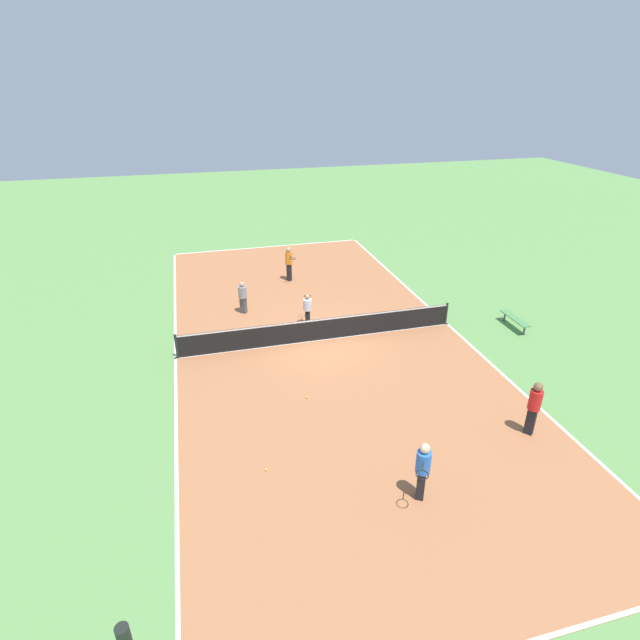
# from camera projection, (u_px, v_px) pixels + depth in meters

# --- Properties ---
(ground_plane) EXTENTS (80.00, 80.00, 0.00)m
(ground_plane) POSITION_uv_depth(u_px,v_px,m) (320.00, 340.00, 19.81)
(ground_plane) COLOR #60934C
(court_surface) EXTENTS (11.23, 24.83, 0.02)m
(court_surface) POSITION_uv_depth(u_px,v_px,m) (320.00, 340.00, 19.80)
(court_surface) COLOR #AD6B42
(court_surface) RESTS_ON ground_plane
(tennis_net) EXTENTS (11.03, 0.10, 0.97)m
(tennis_net) POSITION_uv_depth(u_px,v_px,m) (320.00, 329.00, 19.58)
(tennis_net) COLOR black
(tennis_net) RESTS_ON court_surface
(bench) EXTENTS (0.36, 1.66, 0.45)m
(bench) POSITION_uv_depth(u_px,v_px,m) (515.00, 319.00, 20.64)
(bench) COLOR #4C8C4C
(bench) RESTS_ON ground_plane
(player_baseline_gray) EXTENTS (0.51, 0.51, 1.46)m
(player_baseline_gray) POSITION_uv_depth(u_px,v_px,m) (243.00, 296.00, 21.70)
(player_baseline_gray) COLOR #4C4C51
(player_baseline_gray) RESTS_ON court_surface
(player_center_orange) EXTENTS (0.46, 0.97, 1.77)m
(player_center_orange) POSITION_uv_depth(u_px,v_px,m) (289.00, 261.00, 25.10)
(player_center_orange) COLOR black
(player_center_orange) RESTS_ON court_surface
(player_coach_red) EXTENTS (0.51, 0.51, 1.74)m
(player_coach_red) POSITION_uv_depth(u_px,v_px,m) (534.00, 405.00, 14.22)
(player_coach_red) COLOR black
(player_coach_red) RESTS_ON court_surface
(player_near_blue) EXTENTS (0.75, 0.98, 1.67)m
(player_near_blue) POSITION_uv_depth(u_px,v_px,m) (423.00, 468.00, 12.00)
(player_near_blue) COLOR black
(player_near_blue) RESTS_ON court_surface
(player_far_white) EXTENTS (0.54, 0.98, 1.39)m
(player_far_white) POSITION_uv_depth(u_px,v_px,m) (308.00, 308.00, 20.65)
(player_far_white) COLOR black
(player_far_white) RESTS_ON court_surface
(tennis_ball_midcourt) EXTENTS (0.07, 0.07, 0.07)m
(tennis_ball_midcourt) POSITION_uv_depth(u_px,v_px,m) (307.00, 397.00, 16.22)
(tennis_ball_midcourt) COLOR #CCE033
(tennis_ball_midcourt) RESTS_ON court_surface
(tennis_ball_left_sideline) EXTENTS (0.07, 0.07, 0.07)m
(tennis_ball_left_sideline) POSITION_uv_depth(u_px,v_px,m) (266.00, 470.00, 13.24)
(tennis_ball_left_sideline) COLOR #CCE033
(tennis_ball_left_sideline) RESTS_ON court_surface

